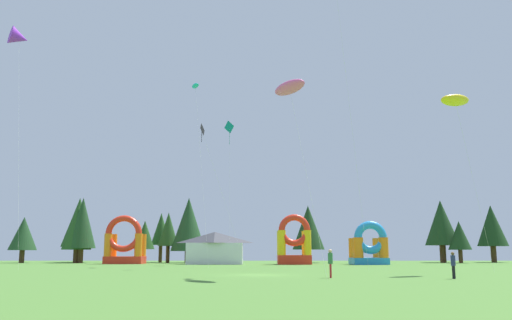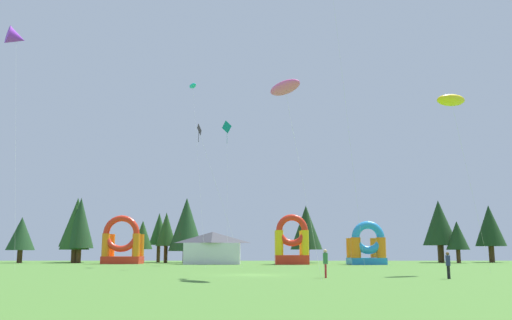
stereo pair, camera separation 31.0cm
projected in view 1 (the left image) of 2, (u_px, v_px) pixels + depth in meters
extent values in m
plane|color=#47752D|center=(257.00, 275.00, 37.78)|extent=(120.00, 120.00, 0.00)
ellipsoid|color=yellow|center=(453.00, 100.00, 41.63)|extent=(3.52, 3.09, 1.41)
cylinder|color=silver|center=(473.00, 187.00, 41.64)|extent=(3.09, 2.29, 13.21)
ellipsoid|color=#19B7CC|center=(194.00, 86.00, 64.24)|extent=(1.36, 2.01, 0.50)
cylinder|color=silver|center=(200.00, 169.00, 59.36)|extent=(2.46, 6.30, 21.24)
cone|color=purple|center=(17.00, 37.00, 58.16)|extent=(2.87, 2.85, 2.27)
cylinder|color=silver|center=(17.00, 142.00, 53.01)|extent=(4.52, 6.27, 24.58)
ellipsoid|color=#EA599E|center=(288.00, 88.00, 35.73)|extent=(2.69, 3.35, 0.96)
cylinder|color=silver|center=(305.00, 177.00, 33.15)|extent=(1.86, 3.12, 12.41)
pyramid|color=#0C7F7A|center=(228.00, 128.00, 69.93)|extent=(1.25, 1.15, 1.23)
cylinder|color=#0C7F7A|center=(228.00, 136.00, 69.67)|extent=(0.04, 0.04, 2.24)
cylinder|color=silver|center=(228.00, 193.00, 66.65)|extent=(0.35, 3.51, 17.57)
pyramid|color=black|center=(199.00, 130.00, 54.23)|extent=(0.53, 1.00, 0.96)
cylinder|color=black|center=(200.00, 136.00, 54.12)|extent=(0.04, 0.04, 1.21)
cylinder|color=silver|center=(222.00, 199.00, 54.39)|extent=(4.47, 2.69, 13.74)
cylinder|color=silver|center=(350.00, 124.00, 45.27)|extent=(3.29, 6.04, 24.59)
cylinder|color=black|center=(452.00, 272.00, 32.33)|extent=(0.13, 0.13, 0.78)
cylinder|color=black|center=(451.00, 272.00, 32.48)|extent=(0.13, 0.13, 0.78)
cylinder|color=navy|center=(451.00, 261.00, 32.52)|extent=(0.32, 0.32, 0.62)
sphere|color=brown|center=(451.00, 254.00, 32.59)|extent=(0.21, 0.21, 0.21)
cylinder|color=#B21E26|center=(329.00, 271.00, 33.66)|extent=(0.14, 0.14, 0.86)
cylinder|color=#B21E26|center=(329.00, 271.00, 33.49)|extent=(0.14, 0.14, 0.86)
cylinder|color=#33723F|center=(329.00, 258.00, 33.70)|extent=(0.33, 0.33, 0.68)
sphere|color=#D8AD84|center=(328.00, 251.00, 33.78)|extent=(0.23, 0.23, 0.23)
cube|color=red|center=(292.00, 260.00, 69.33)|extent=(4.28, 3.60, 1.17)
cylinder|color=yellow|center=(280.00, 243.00, 68.41)|extent=(1.01, 1.01, 3.16)
cylinder|color=yellow|center=(306.00, 243.00, 68.42)|extent=(1.01, 1.01, 3.16)
cylinder|color=yellow|center=(279.00, 243.00, 70.96)|extent=(1.01, 1.01, 3.16)
cylinder|color=yellow|center=(304.00, 243.00, 70.97)|extent=(1.01, 1.01, 3.16)
torus|color=red|center=(293.00, 230.00, 68.68)|extent=(4.07, 0.81, 4.07)
cube|color=#268CD8|center=(367.00, 261.00, 68.84)|extent=(4.40, 4.66, 0.84)
cylinder|color=orange|center=(357.00, 248.00, 67.43)|extent=(1.23, 1.23, 2.54)
cylinder|color=orange|center=(382.00, 248.00, 67.44)|extent=(1.23, 1.23, 2.54)
cylinder|color=orange|center=(352.00, 248.00, 70.81)|extent=(1.23, 1.23, 2.54)
cylinder|color=orange|center=(376.00, 248.00, 70.82)|extent=(1.23, 1.23, 2.54)
torus|color=#268CD8|center=(369.00, 238.00, 67.65)|extent=(4.15, 0.98, 4.15)
cube|color=red|center=(123.00, 260.00, 72.64)|extent=(5.10, 3.66, 0.98)
cylinder|color=orange|center=(106.00, 245.00, 71.67)|extent=(1.03, 1.03, 3.03)
cylinder|color=orange|center=(137.00, 245.00, 71.68)|extent=(1.03, 1.03, 3.03)
cylinder|color=orange|center=(111.00, 245.00, 74.27)|extent=(1.03, 1.03, 3.03)
cylinder|color=orange|center=(141.00, 245.00, 74.28)|extent=(1.03, 1.03, 3.03)
torus|color=red|center=(122.00, 234.00, 71.93)|extent=(4.89, 0.82, 4.89)
cube|color=silver|center=(213.00, 254.00, 69.52)|extent=(7.19, 3.04, 2.73)
pyramid|color=#3F3F47|center=(213.00, 237.00, 69.87)|extent=(7.19, 3.04, 1.43)
cylinder|color=#4C331E|center=(20.00, 257.00, 78.00)|extent=(0.73, 0.73, 1.83)
cone|color=#1E4221|center=(21.00, 233.00, 78.56)|extent=(4.04, 4.04, 4.83)
cylinder|color=#4C331E|center=(75.00, 254.00, 83.16)|extent=(0.92, 0.92, 2.38)
cone|color=#234C1E|center=(77.00, 222.00, 84.00)|extent=(5.10, 5.10, 7.62)
cylinder|color=#4C331E|center=(74.00, 256.00, 77.74)|extent=(0.76, 0.76, 1.91)
cone|color=#234C1E|center=(76.00, 227.00, 78.45)|extent=(4.23, 4.23, 6.56)
cylinder|color=#4C331E|center=(79.00, 256.00, 77.65)|extent=(0.75, 0.75, 2.10)
cone|color=#1E4221|center=(80.00, 223.00, 78.45)|extent=(4.17, 4.17, 7.39)
cylinder|color=#4C331E|center=(142.00, 256.00, 78.90)|extent=(0.54, 0.54, 1.98)
cone|color=#234C1E|center=(143.00, 235.00, 79.43)|extent=(3.00, 3.00, 4.20)
cylinder|color=#4C331E|center=(159.00, 254.00, 82.74)|extent=(0.55, 0.55, 2.65)
cone|color=#234C1E|center=(159.00, 229.00, 83.38)|extent=(3.03, 3.03, 4.92)
cylinder|color=#4C331E|center=(166.00, 254.00, 79.24)|extent=(0.55, 0.55, 2.46)
cone|color=#234C1E|center=(167.00, 229.00, 79.86)|extent=(3.06, 3.06, 4.96)
cylinder|color=#4C331E|center=(186.00, 257.00, 78.04)|extent=(0.92, 0.92, 1.70)
cone|color=#1E4221|center=(187.00, 224.00, 78.85)|extent=(5.14, 5.14, 7.80)
cylinder|color=#4C331E|center=(307.00, 256.00, 79.00)|extent=(0.85, 0.85, 1.93)
cone|color=#193819|center=(307.00, 227.00, 79.71)|extent=(4.74, 4.74, 6.50)
cylinder|color=#4C331E|center=(441.00, 254.00, 79.98)|extent=(0.90, 0.90, 2.56)
cone|color=#193819|center=(439.00, 223.00, 80.76)|extent=(5.02, 5.02, 6.74)
cylinder|color=#4C331E|center=(459.00, 256.00, 77.48)|extent=(0.59, 0.59, 1.89)
cone|color=#193819|center=(457.00, 235.00, 77.98)|extent=(3.28, 3.28, 4.13)
cylinder|color=#4C331E|center=(492.00, 254.00, 81.58)|extent=(0.81, 0.81, 2.45)
cone|color=#193819|center=(490.00, 226.00, 82.32)|extent=(4.52, 4.52, 6.25)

